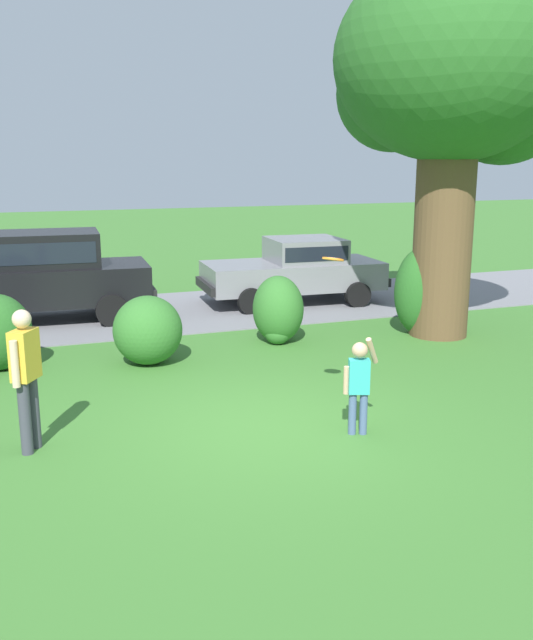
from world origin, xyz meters
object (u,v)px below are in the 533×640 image
Objects in this scene: parked_sedan at (296,268)px; child_thrower at (359,380)px; adult_onlooker at (26,373)px; parked_suv at (40,272)px; oak_tree_large at (456,77)px; frisbee at (333,259)px.

parked_sedan reaches higher than child_thrower.
parked_suv is at bearing 86.05° from adult_onlooker.
child_thrower is (-4.04, -4.17, -4.18)m from oak_tree_large.
oak_tree_large is 5.50× the size of child_thrower.
child_thrower is 4.04m from adult_onlooker.
adult_onlooker is (-6.37, -7.08, 0.13)m from parked_sedan.
child_thrower is 0.74× the size of adult_onlooker.
oak_tree_large is at bearing 45.88° from child_thrower.
child_thrower is 4.49× the size of frisbee.
oak_tree_large is 6.10m from frisbee.
parked_suv is 2.76× the size of adult_onlooker.
oak_tree_large is 7.16m from child_thrower.
oak_tree_large reaches higher than parked_sedan.
parked_sedan is 8.33m from child_thrower.
parked_suv reaches higher than child_thrower.
oak_tree_large is 4.07× the size of adult_onlooker.
parked_suv is 16.75× the size of frisbee.
oak_tree_large is at bearing -27.13° from parked_suv.
oak_tree_large reaches higher than child_thrower.
parked_suv is 8.72m from child_thrower.
frisbee is 0.16× the size of adult_onlooker.
parked_suv reaches higher than parked_sedan.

